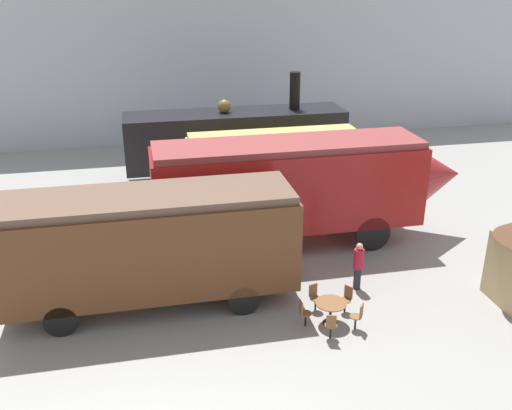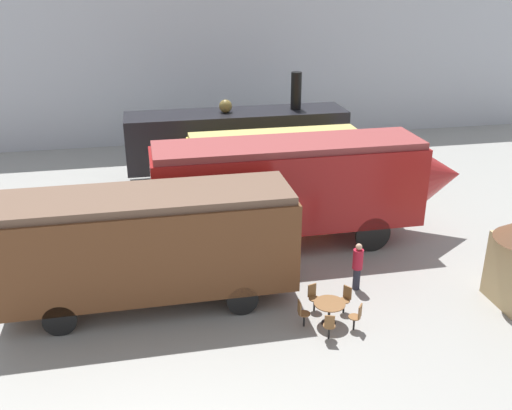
{
  "view_description": "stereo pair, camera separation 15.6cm",
  "coord_description": "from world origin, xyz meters",
  "px_view_note": "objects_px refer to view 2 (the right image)",
  "views": [
    {
      "loc": [
        -4.03,
        -18.37,
        9.82
      ],
      "look_at": [
        0.1,
        1.0,
        1.6
      ],
      "focal_mm": 40.0,
      "sensor_mm": 36.0,
      "label": 1
    },
    {
      "loc": [
        -3.87,
        -18.41,
        9.82
      ],
      "look_at": [
        0.1,
        1.0,
        1.6
      ],
      "focal_mm": 40.0,
      "sensor_mm": 36.0,
      "label": 2
    }
  ],
  "objects_px": {
    "steam_locomotive": "(237,138)",
    "passenger_coach_vintage": "(277,164)",
    "visitor_person": "(358,265)",
    "cafe_table_near": "(329,307)",
    "cafe_chair_0": "(346,298)",
    "passenger_coach_wooden": "(148,241)",
    "streamlined_locomotive": "(308,183)"
  },
  "relations": [
    {
      "from": "passenger_coach_wooden",
      "to": "visitor_person",
      "type": "relative_size",
      "value": 5.35
    },
    {
      "from": "passenger_coach_wooden",
      "to": "visitor_person",
      "type": "bearing_deg",
      "value": -4.46
    },
    {
      "from": "visitor_person",
      "to": "passenger_coach_vintage",
      "type": "bearing_deg",
      "value": 96.21
    },
    {
      "from": "passenger_coach_wooden",
      "to": "cafe_chair_0",
      "type": "height_order",
      "value": "passenger_coach_wooden"
    },
    {
      "from": "cafe_table_near",
      "to": "cafe_chair_0",
      "type": "xyz_separation_m",
      "value": [
        0.68,
        0.49,
        -0.06
      ]
    },
    {
      "from": "passenger_coach_wooden",
      "to": "cafe_table_near",
      "type": "distance_m",
      "value": 5.8
    },
    {
      "from": "streamlined_locomotive",
      "to": "cafe_chair_0",
      "type": "relative_size",
      "value": 13.74
    },
    {
      "from": "streamlined_locomotive",
      "to": "cafe_chair_0",
      "type": "xyz_separation_m",
      "value": [
        -0.17,
        -4.95,
        -1.93
      ]
    },
    {
      "from": "passenger_coach_wooden",
      "to": "cafe_chair_0",
      "type": "xyz_separation_m",
      "value": [
        5.79,
        -1.76,
        -1.64
      ]
    },
    {
      "from": "cafe_table_near",
      "to": "steam_locomotive",
      "type": "bearing_deg",
      "value": 92.0
    },
    {
      "from": "passenger_coach_vintage",
      "to": "cafe_chair_0",
      "type": "relative_size",
      "value": 8.82
    },
    {
      "from": "steam_locomotive",
      "to": "cafe_table_near",
      "type": "distance_m",
      "value": 13.3
    },
    {
      "from": "streamlined_locomotive",
      "to": "cafe_chair_0",
      "type": "height_order",
      "value": "streamlined_locomotive"
    },
    {
      "from": "streamlined_locomotive",
      "to": "cafe_chair_0",
      "type": "bearing_deg",
      "value": -92.0
    },
    {
      "from": "passenger_coach_vintage",
      "to": "cafe_table_near",
      "type": "bearing_deg",
      "value": -94.03
    },
    {
      "from": "streamlined_locomotive",
      "to": "visitor_person",
      "type": "height_order",
      "value": "streamlined_locomotive"
    },
    {
      "from": "passenger_coach_vintage",
      "to": "streamlined_locomotive",
      "type": "height_order",
      "value": "streamlined_locomotive"
    },
    {
      "from": "streamlined_locomotive",
      "to": "passenger_coach_wooden",
      "type": "relative_size",
      "value": 1.34
    },
    {
      "from": "passenger_coach_wooden",
      "to": "cafe_table_near",
      "type": "xyz_separation_m",
      "value": [
        5.11,
        -2.25,
        -1.58
      ]
    },
    {
      "from": "steam_locomotive",
      "to": "passenger_coach_vintage",
      "type": "height_order",
      "value": "steam_locomotive"
    },
    {
      "from": "passenger_coach_wooden",
      "to": "visitor_person",
      "type": "height_order",
      "value": "passenger_coach_wooden"
    },
    {
      "from": "passenger_coach_vintage",
      "to": "passenger_coach_wooden",
      "type": "height_order",
      "value": "passenger_coach_wooden"
    },
    {
      "from": "visitor_person",
      "to": "streamlined_locomotive",
      "type": "bearing_deg",
      "value": 100.1
    },
    {
      "from": "passenger_coach_vintage",
      "to": "passenger_coach_wooden",
      "type": "xyz_separation_m",
      "value": [
        -5.78,
        -7.27,
        0.27
      ]
    },
    {
      "from": "steam_locomotive",
      "to": "visitor_person",
      "type": "relative_size",
      "value": 6.48
    },
    {
      "from": "steam_locomotive",
      "to": "streamlined_locomotive",
      "type": "distance_m",
      "value": 7.88
    },
    {
      "from": "passenger_coach_vintage",
      "to": "cafe_table_near",
      "type": "distance_m",
      "value": 9.63
    },
    {
      "from": "steam_locomotive",
      "to": "passenger_coach_vintage",
      "type": "relative_size",
      "value": 1.4
    },
    {
      "from": "passenger_coach_vintage",
      "to": "cafe_chair_0",
      "type": "height_order",
      "value": "passenger_coach_vintage"
    },
    {
      "from": "passenger_coach_vintage",
      "to": "visitor_person",
      "type": "xyz_separation_m",
      "value": [
        0.85,
        -7.79,
        -0.98
      ]
    },
    {
      "from": "steam_locomotive",
      "to": "cafe_chair_0",
      "type": "xyz_separation_m",
      "value": [
        1.14,
        -12.71,
        -1.61
      ]
    },
    {
      "from": "visitor_person",
      "to": "cafe_table_near",
      "type": "bearing_deg",
      "value": -131.26
    }
  ]
}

